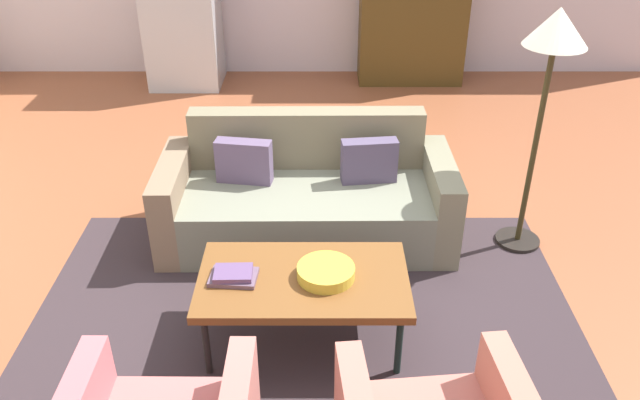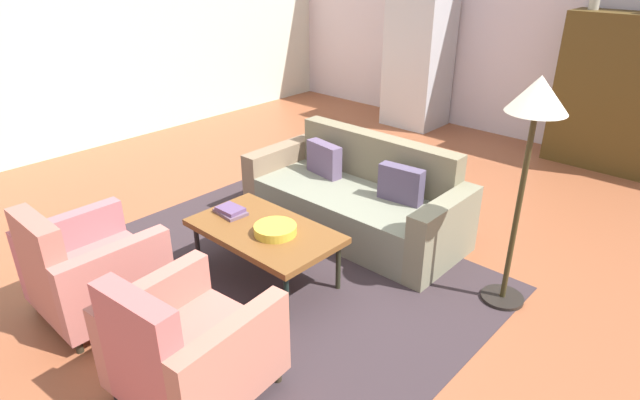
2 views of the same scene
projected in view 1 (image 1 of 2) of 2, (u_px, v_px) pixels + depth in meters
ground_plane at (332, 259)px, 4.57m from camera, size 10.31×10.31×0.00m
area_rug at (302, 331)px, 3.92m from camera, size 3.40×2.60×0.01m
couch at (305, 197)px, 4.75m from camera, size 2.11×0.92×0.86m
coffee_table at (301, 282)px, 3.66m from camera, size 1.20×0.70×0.46m
fruit_bowl at (324, 272)px, 3.63m from camera, size 0.33×0.33×0.07m
book_stack at (231, 276)px, 3.62m from camera, size 0.28×0.20×0.06m
cabinet at (411, 3)px, 7.27m from camera, size 1.20×0.51×1.80m
refrigerator at (178, 4)px, 7.15m from camera, size 0.80×0.73×1.85m
floor_lamp at (550, 51)px, 4.03m from camera, size 0.40×0.40×1.72m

